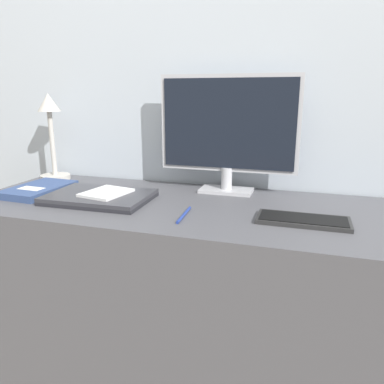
{
  "coord_description": "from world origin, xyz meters",
  "views": [
    {
      "loc": [
        0.36,
        -0.88,
        1.12
      ],
      "look_at": [
        0.03,
        0.2,
        0.82
      ],
      "focal_mm": 35.0,
      "sensor_mm": 36.0,
      "label": 1
    }
  ],
  "objects_px": {
    "keyboard": "(303,220)",
    "notebook": "(39,189)",
    "monitor": "(228,130)",
    "pen": "(184,215)",
    "laptop": "(100,197)",
    "desk_lamp": "(51,130)",
    "ereader": "(106,193)"
  },
  "relations": [
    {
      "from": "desk_lamp",
      "to": "notebook",
      "type": "bearing_deg",
      "value": -68.2
    },
    {
      "from": "keyboard",
      "to": "laptop",
      "type": "distance_m",
      "value": 0.68
    },
    {
      "from": "keyboard",
      "to": "laptop",
      "type": "relative_size",
      "value": 0.75
    },
    {
      "from": "pen",
      "to": "desk_lamp",
      "type": "bearing_deg",
      "value": 155.7
    },
    {
      "from": "ereader",
      "to": "desk_lamp",
      "type": "height_order",
      "value": "desk_lamp"
    },
    {
      "from": "ereader",
      "to": "laptop",
      "type": "bearing_deg",
      "value": -175.29
    },
    {
      "from": "desk_lamp",
      "to": "notebook",
      "type": "xyz_separation_m",
      "value": [
        0.08,
        -0.21,
        -0.2
      ]
    },
    {
      "from": "keyboard",
      "to": "pen",
      "type": "relative_size",
      "value": 1.78
    },
    {
      "from": "notebook",
      "to": "keyboard",
      "type": "bearing_deg",
      "value": -2.99
    },
    {
      "from": "ereader",
      "to": "notebook",
      "type": "xyz_separation_m",
      "value": [
        -0.3,
        0.02,
        -0.02
      ]
    },
    {
      "from": "monitor",
      "to": "desk_lamp",
      "type": "height_order",
      "value": "monitor"
    },
    {
      "from": "ereader",
      "to": "pen",
      "type": "bearing_deg",
      "value": -14.31
    },
    {
      "from": "keyboard",
      "to": "notebook",
      "type": "bearing_deg",
      "value": 177.01
    },
    {
      "from": "desk_lamp",
      "to": "notebook",
      "type": "height_order",
      "value": "desk_lamp"
    },
    {
      "from": "notebook",
      "to": "pen",
      "type": "relative_size",
      "value": 1.81
    },
    {
      "from": "monitor",
      "to": "pen",
      "type": "relative_size",
      "value": 3.47
    },
    {
      "from": "laptop",
      "to": "notebook",
      "type": "height_order",
      "value": "notebook"
    },
    {
      "from": "monitor",
      "to": "desk_lamp",
      "type": "xyz_separation_m",
      "value": [
        -0.75,
        -0.01,
        -0.02
      ]
    },
    {
      "from": "desk_lamp",
      "to": "laptop",
      "type": "bearing_deg",
      "value": -33.44
    },
    {
      "from": "ereader",
      "to": "monitor",
      "type": "bearing_deg",
      "value": 33.79
    },
    {
      "from": "monitor",
      "to": "ereader",
      "type": "distance_m",
      "value": 0.49
    },
    {
      "from": "monitor",
      "to": "notebook",
      "type": "height_order",
      "value": "monitor"
    },
    {
      "from": "laptop",
      "to": "notebook",
      "type": "xyz_separation_m",
      "value": [
        -0.27,
        0.02,
        0.0
      ]
    },
    {
      "from": "laptop",
      "to": "keyboard",
      "type": "bearing_deg",
      "value": -2.22
    },
    {
      "from": "laptop",
      "to": "desk_lamp",
      "type": "distance_m",
      "value": 0.47
    },
    {
      "from": "keyboard",
      "to": "notebook",
      "type": "xyz_separation_m",
      "value": [
        -0.95,
        0.05,
        0.01
      ]
    },
    {
      "from": "monitor",
      "to": "notebook",
      "type": "relative_size",
      "value": 1.91
    },
    {
      "from": "monitor",
      "to": "keyboard",
      "type": "bearing_deg",
      "value": -44.06
    },
    {
      "from": "notebook",
      "to": "pen",
      "type": "xyz_separation_m",
      "value": [
        0.6,
        -0.1,
        -0.01
      ]
    },
    {
      "from": "keyboard",
      "to": "notebook",
      "type": "height_order",
      "value": "notebook"
    },
    {
      "from": "ereader",
      "to": "notebook",
      "type": "distance_m",
      "value": 0.3
    },
    {
      "from": "laptop",
      "to": "ereader",
      "type": "bearing_deg",
      "value": 4.71
    }
  ]
}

